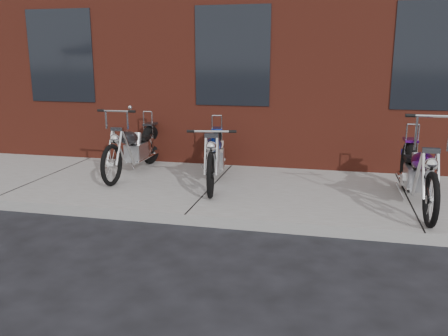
# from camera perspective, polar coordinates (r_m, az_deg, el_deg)

# --- Properties ---
(ground) EXTENTS (120.00, 120.00, 0.00)m
(ground) POSITION_cam_1_polar(r_m,az_deg,el_deg) (6.40, -4.73, -6.90)
(ground) COLOR black
(ground) RESTS_ON ground
(sidewalk) EXTENTS (22.00, 3.00, 0.15)m
(sidewalk) POSITION_cam_1_polar(r_m,az_deg,el_deg) (7.74, -1.37, -2.64)
(sidewalk) COLOR slate
(sidewalk) RESTS_ON ground
(chopper_purple) EXTENTS (0.59, 2.42, 1.36)m
(chopper_purple) POSITION_cam_1_polar(r_m,az_deg,el_deg) (7.15, 22.30, -0.78)
(chopper_purple) COLOR black
(chopper_purple) RESTS_ON sidewalk
(chopper_blue) EXTENTS (0.68, 2.36, 1.03)m
(chopper_blue) POSITION_cam_1_polar(r_m,az_deg,el_deg) (7.82, -1.14, 1.32)
(chopper_blue) COLOR black
(chopper_blue) RESTS_ON sidewalk
(chopper_third) EXTENTS (0.58, 2.37, 1.20)m
(chopper_third) POSITION_cam_1_polar(r_m,az_deg,el_deg) (8.61, -10.74, 2.20)
(chopper_third) COLOR black
(chopper_third) RESTS_ON sidewalk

